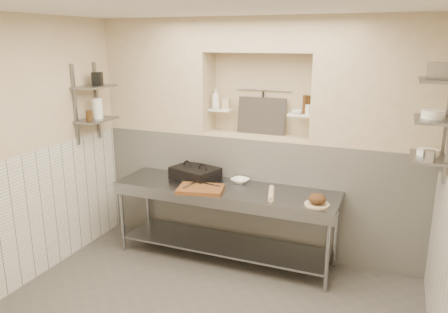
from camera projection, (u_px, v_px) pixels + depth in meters
The scene contains 45 objects.
wall_left at pixel (17, 154), 4.49m from camera, with size 0.10×3.90×2.80m, color beige.
wall_back at pixel (265, 133), 5.53m from camera, with size 4.00×0.10×2.80m, color beige.
wall_front at pixel (3, 303), 1.95m from camera, with size 4.00×0.10×2.80m, color beige.
backwall_lower at pixel (257, 191), 5.49m from camera, with size 4.00×0.40×1.40m, color silver.
alcove_sill at pixel (259, 136), 5.31m from camera, with size 1.30×0.40×0.02m, color beige.
backwall_pillar_left at pixel (161, 75), 5.61m from camera, with size 1.35×0.40×1.40m, color beige.
backwall_pillar_right at pixel (379, 83), 4.65m from camera, with size 1.35×0.40×1.40m, color beige.
backwall_header at pixel (261, 34), 5.00m from camera, with size 1.30×0.40×0.40m, color beige.
wainscot_left at pixel (29, 218), 4.65m from camera, with size 0.02×3.90×1.40m, color silver.
wainscot_right at pixel (443, 299), 3.20m from camera, with size 0.02×3.90×1.40m, color silver.
alcove_shelf_left at pixel (221, 110), 5.41m from camera, with size 0.28×0.16×0.03m, color white.
alcove_shelf_right at pixel (300, 115), 5.05m from camera, with size 0.28×0.16×0.03m, color white.
utensil_rail at pixel (264, 90), 5.32m from camera, with size 0.02×0.02×0.70m, color gray.
hanging_steel at pixel (263, 104), 5.34m from camera, with size 0.02×0.02×0.30m, color black.
splash_panel at pixel (261, 116), 5.34m from camera, with size 0.60×0.02×0.45m, color #383330.
shelf_rail_left_a at pixel (97, 101), 5.47m from camera, with size 0.03×0.03×0.95m, color slate.
shelf_rail_left_b at pixel (75, 105), 5.12m from camera, with size 0.03×0.03×0.95m, color slate.
wall_shelf_left_lower at pixel (97, 120), 5.30m from camera, with size 0.30×0.50×0.03m, color slate.
wall_shelf_left_upper at pixel (94, 87), 5.19m from camera, with size 0.30×0.50×0.03m, color slate.
shelf_rail_right_a at pixel (447, 117), 4.03m from camera, with size 0.03×0.03×1.05m, color slate.
wall_shelf_right_lower at pixel (427, 157), 3.99m from camera, with size 0.30×0.50×0.03m, color slate.
wall_shelf_right_mid at pixel (432, 120), 3.90m from camera, with size 0.30×0.50×0.03m, color slate.
wall_shelf_right_upper at pixel (437, 80), 3.81m from camera, with size 0.30×0.50×0.03m, color slate.
prep_table at pixel (224, 208), 5.08m from camera, with size 2.60×0.70×0.90m.
panini_press at pixel (195, 173), 5.29m from camera, with size 0.63×0.53×0.15m.
cutting_board at pixel (201, 189), 4.89m from camera, with size 0.50×0.35×0.04m, color brown.
knife_blade at pixel (210, 184), 4.97m from camera, with size 0.29×0.03×0.01m, color gray.
tongs at pixel (189, 185), 4.93m from camera, with size 0.02×0.02×0.24m, color gray.
mixing_bowl at pixel (240, 181), 5.17m from camera, with size 0.20×0.20×0.05m, color white.
rolling_pin at pixel (271, 194), 4.72m from camera, with size 0.06×0.06×0.40m, color tan.
bread_board at pixel (317, 204), 4.47m from camera, with size 0.26×0.26×0.01m, color tan.
bread_loaf at pixel (317, 199), 4.46m from camera, with size 0.18×0.18×0.11m, color #4C2D19.
bottle_soap at pixel (216, 99), 5.35m from camera, with size 0.10×0.10×0.25m, color white.
jar_alcove at pixel (227, 104), 5.38m from camera, with size 0.09×0.09×0.13m, color beige.
bowl_alcove at pixel (297, 112), 5.05m from camera, with size 0.13×0.13×0.04m, color white.
condiment_a at pixel (308, 105), 5.03m from camera, with size 0.06×0.06×0.21m, color #3C250F.
condiment_b at pixel (305, 105), 5.01m from camera, with size 0.05×0.05×0.22m, color #3C250F.
condiment_c at pixel (308, 110), 4.99m from camera, with size 0.07×0.07×0.11m, color white.
jug_left at pixel (97, 108), 5.29m from camera, with size 0.12×0.12×0.25m, color white.
jar_left at pixel (89, 116), 5.16m from camera, with size 0.08×0.08×0.12m, color #3C250F.
box_left_upper at pixel (97, 79), 5.23m from camera, with size 0.11×0.11×0.15m, color black.
bowl_right at pixel (428, 152), 4.00m from camera, with size 0.19×0.19×0.06m, color white.
canister_right at pixel (429, 156), 3.79m from camera, with size 0.10×0.10×0.10m, color gray.
bowl_right_mid at pixel (433, 114), 3.89m from camera, with size 0.20×0.20×0.07m, color white.
basket_right at pixel (438, 71), 3.80m from camera, with size 0.18×0.22×0.14m, color gray.
Camera 1 is at (1.56, -3.22, 2.54)m, focal length 35.00 mm.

